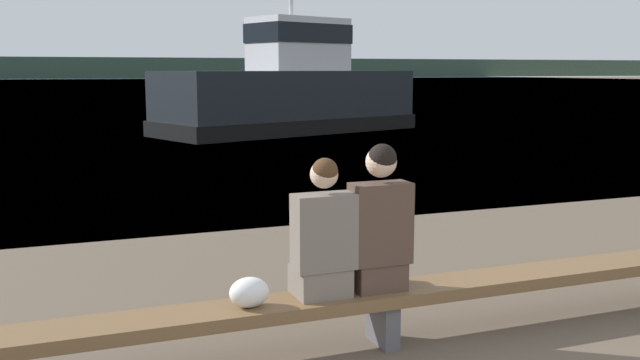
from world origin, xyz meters
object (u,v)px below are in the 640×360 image
Objects in this scene: bench_main at (383,299)px; person_right at (379,225)px; shopping_bag at (249,292)px; tugboat_red at (290,96)px; person_left at (323,238)px.

bench_main is 5.92× the size of person_right.
bench_main is 1.05m from shopping_bag.
person_right is (-0.04, -0.00, 0.57)m from bench_main.
person_right is 3.93× the size of shopping_bag.
tugboat_red is at bearing 70.16° from shopping_bag.
person_left reaches higher than shopping_bag.
shopping_bag is at bearing 141.17° from tugboat_red.
bench_main is 0.57m from person_right.
person_left is at bearing 179.64° from person_right.
bench_main is at bearing -0.02° from person_left.
bench_main is 18.52m from tugboat_red.
tugboat_red is at bearing 73.15° from bench_main.
person_right is 18.52m from tugboat_red.
person_left is 3.63× the size of shopping_bag.
bench_main is 0.69× the size of tugboat_red.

